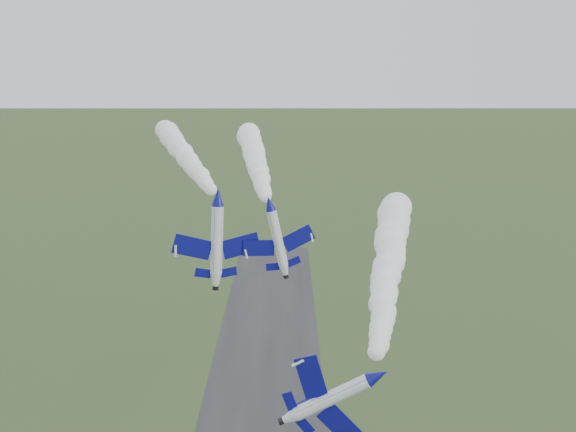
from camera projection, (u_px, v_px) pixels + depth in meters
name	position (u px, v px, depth m)	size (l,w,h in m)	color
jet_lead	(378.00, 376.00, 59.20)	(5.26, 11.78, 8.41)	white
smoke_trail_jet_lead	(389.00, 259.00, 90.89)	(5.61, 61.85, 5.61)	white
jet_pair_left	(218.00, 197.00, 85.28)	(12.04, 14.02, 3.54)	white
smoke_trail_jet_pair_left	(183.00, 153.00, 119.49)	(4.62, 65.65, 4.62)	white
jet_pair_right	(270.00, 203.00, 86.75)	(9.96, 12.05, 3.45)	white
smoke_trail_jet_pair_right	(256.00, 159.00, 114.91)	(4.82, 53.19, 4.82)	white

